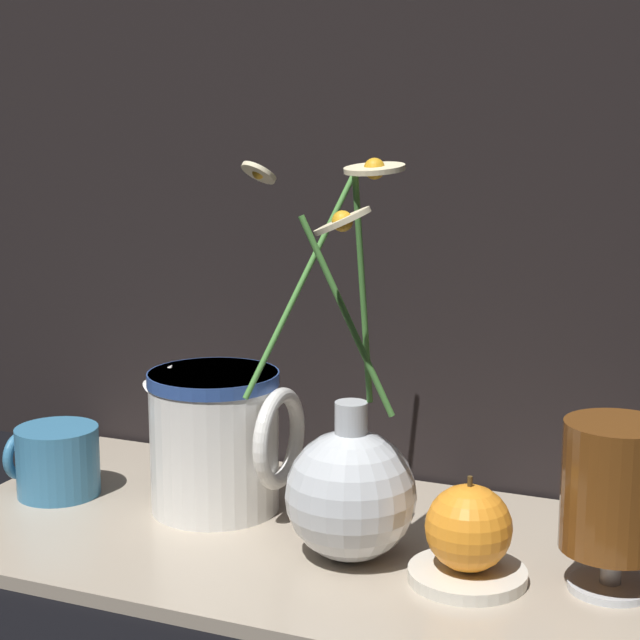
{
  "coord_description": "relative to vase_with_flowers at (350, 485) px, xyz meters",
  "views": [
    {
      "loc": [
        0.36,
        -0.82,
        0.38
      ],
      "look_at": [
        0.02,
        0.0,
        0.21
      ],
      "focal_mm": 60.0,
      "sensor_mm": 36.0,
      "label": 1
    }
  ],
  "objects": [
    {
      "name": "shelf",
      "position": [
        -0.06,
        0.03,
        -0.07
      ],
      "size": [
        0.66,
        0.35,
        0.01
      ],
      "color": "tan",
      "rests_on": "ground_plane"
    },
    {
      "name": "vase_with_flowers",
      "position": [
        0.0,
        0.0,
        0.0
      ],
      "size": [
        0.18,
        0.18,
        0.33
      ],
      "color": "silver",
      "rests_on": "shelf"
    },
    {
      "name": "saucer_plate",
      "position": [
        0.1,
        -0.01,
        -0.06
      ],
      "size": [
        0.1,
        0.1,
        0.01
      ],
      "color": "silver",
      "rests_on": "shelf"
    },
    {
      "name": "yellow_mug",
      "position": [
        -0.32,
        0.03,
        -0.03
      ],
      "size": [
        0.09,
        0.08,
        0.07
      ],
      "color": "teal",
      "rests_on": "shelf"
    },
    {
      "name": "ceramic_pitcher",
      "position": [
        -0.16,
        0.06,
        0.01
      ],
      "size": [
        0.15,
        0.12,
        0.14
      ],
      "color": "white",
      "rests_on": "shelf"
    },
    {
      "name": "ground_plane",
      "position": [
        -0.06,
        0.03,
        -0.08
      ],
      "size": [
        6.0,
        6.0,
        0.0
      ],
      "primitive_type": "plane",
      "color": "black"
    },
    {
      "name": "orange_fruit",
      "position": [
        0.1,
        -0.01,
        -0.02
      ],
      "size": [
        0.07,
        0.07,
        0.08
      ],
      "color": "orange",
      "rests_on": "saucer_plate"
    },
    {
      "name": "tea_glass",
      "position": [
        0.21,
        0.02,
        0.02
      ],
      "size": [
        0.08,
        0.08,
        0.14
      ],
      "color": "silver",
      "rests_on": "shelf"
    }
  ]
}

